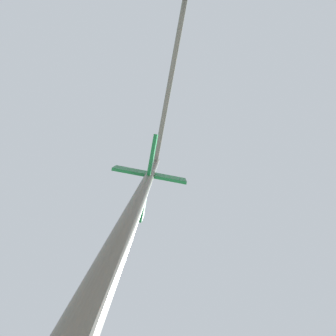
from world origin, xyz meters
name	(u,v)px	position (x,y,z in m)	size (l,w,h in m)	color
traffic_signal_near	(170,60)	(-6.12, -5.96, 3.60)	(2.60, 2.73, 5.09)	#474C47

